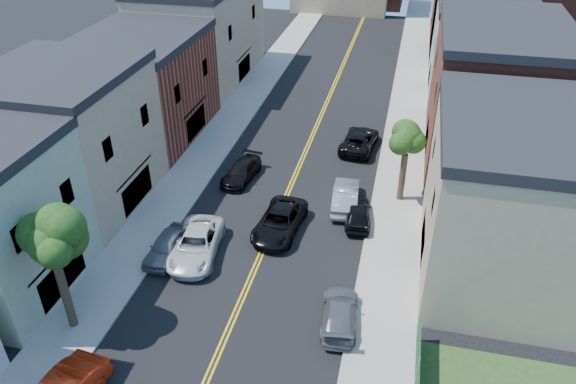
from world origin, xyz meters
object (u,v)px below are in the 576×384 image
Objects in this scene: black_car_right at (358,213)px; grey_car_left at (167,246)px; white_pickup at (196,244)px; dark_car_right_far at (359,140)px; silver_car_right at (346,196)px; grey_car_right at (340,313)px; black_suv_lane at (279,222)px; black_car_left at (241,171)px.

grey_car_left is at bearing 23.05° from black_car_right.
white_pickup is 1.04× the size of dark_car_right_far.
grey_car_right is at bearing 91.85° from silver_car_right.
black_suv_lane reaches higher than grey_car_right.
black_car_right is 0.76× the size of black_suv_lane.
silver_car_right reaches higher than dark_car_right_far.
grey_car_left is at bearing -92.68° from black_car_left.
dark_car_right_far reaches higher than grey_car_right.
black_car_left is 8.28m from silver_car_right.
black_suv_lane is at bearing 31.55° from white_pickup.
silver_car_right is at bearing -89.03° from grey_car_right.
black_suv_lane is (-4.97, 7.11, 0.11)m from grey_car_right.
black_car_left is 15.89m from grey_car_right.
white_pickup is 1.36× the size of black_car_right.
black_car_left is at bearing 47.03° from dark_car_right_far.
white_pickup is 18.04m from dark_car_right_far.
dark_car_right_far is at bearing 62.47° from grey_car_left.
grey_car_right is 11.08m from silver_car_right.
grey_car_left reaches higher than black_car_right.
white_pickup is at bearing 17.75° from grey_car_left.
grey_car_right is at bearing 99.84° from dark_car_right_far.
grey_car_right is 0.83× the size of dark_car_right_far.
silver_car_right is at bearing 96.57° from dark_car_right_far.
silver_car_right reaches higher than grey_car_left.
black_suv_lane is (-3.65, -12.70, 0.00)m from dark_car_right_far.
dark_car_right_far is 0.99× the size of black_suv_lane.
silver_car_right is (9.76, 7.83, 0.09)m from grey_car_left.
grey_car_left is 12.51m from silver_car_right.
grey_car_right is at bearing -46.91° from black_car_left.
white_pickup is 1.23× the size of black_car_left.
grey_car_right is 9.31m from black_car_right.
black_suv_lane is (4.33, -5.77, 0.10)m from black_car_left.
white_pickup is 1.03× the size of black_suv_lane.
black_car_left is at bearing -59.60° from grey_car_right.
black_car_right is (9.13, 5.67, -0.08)m from white_pickup.
dark_car_right_far is 13.22m from black_suv_lane.
black_suv_lane reaches higher than black_car_left.
silver_car_right is at bearing 35.26° from white_pickup.
dark_car_right_far reaches higher than black_car_right.
white_pickup reaches higher than black_car_right.
grey_car_left is at bearing -172.07° from white_pickup.
silver_car_right reaches higher than black_car_right.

